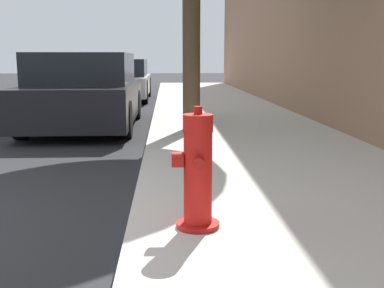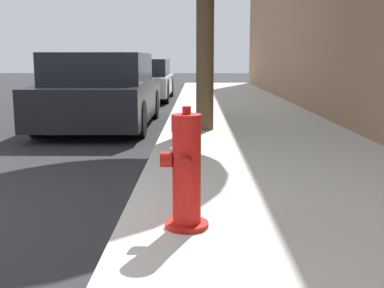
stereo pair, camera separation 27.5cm
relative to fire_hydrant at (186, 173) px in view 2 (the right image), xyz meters
The scene contains 4 objects.
sidewalk_slab 1.13m from the fire_hydrant, ahead, with size 3.04×40.00×0.14m.
fire_hydrant is the anchor object (origin of this frame).
parked_car_near 6.12m from the fire_hydrant, 106.19° to the left, with size 1.86×4.19×1.38m.
parked_car_mid 12.07m from the fire_hydrant, 97.83° to the left, with size 1.81×4.27×1.26m.
Camera 2 is at (2.55, -3.17, 1.28)m, focal length 45.00 mm.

